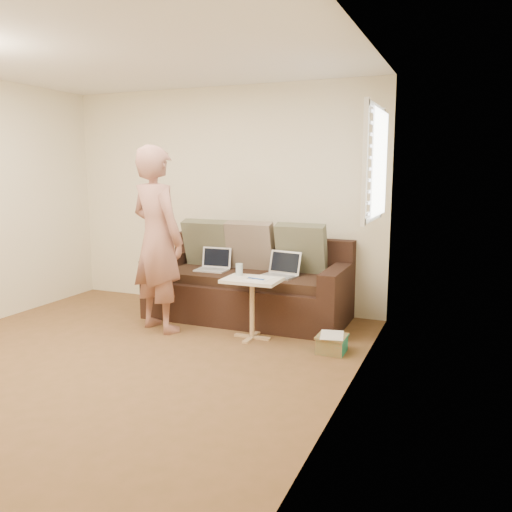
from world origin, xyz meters
name	(u,v)px	position (x,y,z in m)	size (l,w,h in m)	color
floor	(107,366)	(0.00, 0.00, 0.00)	(4.50, 4.50, 0.00)	brown
ceiling	(91,44)	(0.00, 0.00, 2.60)	(4.50, 4.50, 0.00)	white
wall_back	(221,198)	(0.00, 2.25, 1.30)	(4.00, 4.00, 0.00)	beige
wall_right	(342,222)	(2.00, 0.00, 1.30)	(4.50, 4.50, 0.00)	beige
window_blinds	(376,164)	(1.95, 1.50, 1.70)	(0.12, 0.88, 1.08)	white
sofa	(248,281)	(0.55, 1.77, 0.42)	(2.20, 0.95, 0.85)	black
pillow_left	(207,243)	(-0.05, 1.97, 0.79)	(0.55, 0.14, 0.55)	#4E523C
pillow_mid	(250,246)	(0.50, 1.97, 0.79)	(0.55, 0.14, 0.55)	#7A6557
pillow_right	(301,249)	(1.10, 1.98, 0.79)	(0.55, 0.14, 0.55)	#4E523C
laptop_silver	(278,277)	(0.94, 1.68, 0.52)	(0.37, 0.27, 0.25)	#B7BABC
laptop_white	(212,271)	(0.13, 1.72, 0.52)	(0.35, 0.25, 0.25)	white
person	(157,239)	(-0.14, 1.05, 0.94)	(0.69, 0.47, 1.89)	#9F5857
side_table	(252,308)	(0.86, 1.15, 0.30)	(0.55, 0.38, 0.60)	silver
drinking_glass	(239,269)	(0.68, 1.24, 0.66)	(0.07, 0.07, 0.12)	silver
scissors	(256,279)	(0.92, 1.12, 0.61)	(0.18, 0.10, 0.02)	silver
paper_on_table	(260,279)	(0.94, 1.16, 0.60)	(0.21, 0.30, 0.00)	white
striped_box	(332,344)	(1.69, 1.05, 0.08)	(0.26, 0.26, 0.17)	#CB561E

